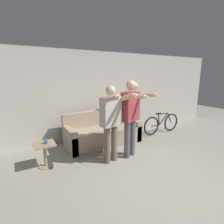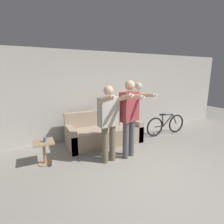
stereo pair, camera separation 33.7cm
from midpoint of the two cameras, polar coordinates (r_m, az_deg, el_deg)
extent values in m
plane|color=gray|center=(3.43, 20.99, -23.11)|extent=(16.00, 16.00, 0.00)
cube|color=beige|center=(5.42, -2.12, 5.52)|extent=(10.00, 0.05, 2.60)
cube|color=tan|center=(4.99, -0.45, -7.73)|extent=(2.08, 0.85, 0.46)
cube|color=tan|center=(5.17, -2.13, -1.82)|extent=(2.08, 0.14, 0.44)
cube|color=tan|center=(4.67, -11.30, -8.52)|extent=(0.16, 0.85, 0.60)
cube|color=tan|center=(5.42, 8.82, -5.44)|extent=(0.16, 0.85, 0.60)
cylinder|color=#6B604C|center=(3.90, 0.18, -10.67)|extent=(0.14, 0.14, 0.84)
cylinder|color=#6B604C|center=(4.01, 2.57, -10.04)|extent=(0.14, 0.14, 0.84)
cube|color=#B7B2A8|center=(3.73, 1.45, 0.07)|extent=(0.47, 0.28, 0.63)
sphere|color=#D8AD8C|center=(3.66, 1.49, 7.02)|extent=(0.21, 0.21, 0.21)
cylinder|color=#D8AD8C|center=(3.37, 0.91, 4.10)|extent=(0.16, 0.51, 0.23)
cube|color=white|center=(3.16, 3.40, 4.86)|extent=(0.05, 0.13, 0.07)
cylinder|color=#D8AD8C|center=(3.62, 6.40, 4.61)|extent=(0.16, 0.51, 0.23)
cube|color=white|center=(3.43, 9.02, 5.32)|extent=(0.05, 0.13, 0.07)
cylinder|color=#56565B|center=(4.11, 6.88, -9.15)|extent=(0.14, 0.14, 0.89)
cylinder|color=#56565B|center=(4.26, 8.67, -8.41)|extent=(0.14, 0.14, 0.89)
cube|color=#9E383D|center=(3.98, 8.12, 1.71)|extent=(0.50, 0.35, 0.67)
sphere|color=#D8AD8C|center=(3.92, 8.33, 8.63)|extent=(0.22, 0.22, 0.22)
cylinder|color=#D8AD8C|center=(3.61, 9.20, 4.95)|extent=(0.24, 0.51, 0.12)
cube|color=white|center=(3.47, 12.49, 4.80)|extent=(0.07, 0.13, 0.04)
cylinder|color=#D8AD8C|center=(3.96, 13.03, 5.44)|extent=(0.24, 0.51, 0.12)
cube|color=white|center=(3.83, 16.15, 5.30)|extent=(0.07, 0.13, 0.04)
ellipsoid|color=silver|center=(5.16, -0.74, 1.45)|extent=(0.37, 0.15, 0.14)
sphere|color=silver|center=(5.22, 0.82, 2.12)|extent=(0.11, 0.11, 0.11)
ellipsoid|color=silver|center=(5.11, -2.81, 0.80)|extent=(0.20, 0.04, 0.04)
cone|color=silver|center=(5.18, 0.73, 2.50)|extent=(0.03, 0.03, 0.03)
cone|color=silver|center=(5.22, 0.55, 2.56)|extent=(0.03, 0.03, 0.03)
cylinder|color=#B2B2B7|center=(5.85, 9.75, -7.14)|extent=(0.28, 0.28, 0.02)
cylinder|color=#B2B2B7|center=(5.65, 10.03, 0.01)|extent=(0.03, 0.03, 1.51)
sphere|color=#F4E5C1|center=(5.53, 10.35, 8.34)|extent=(0.22, 0.22, 0.22)
cylinder|color=#A38460|center=(4.23, -18.78, -15.59)|extent=(0.30, 0.30, 0.02)
cylinder|color=#A38460|center=(4.13, -19.01, -12.67)|extent=(0.06, 0.06, 0.49)
cube|color=#A38460|center=(4.03, -19.27, -9.31)|extent=(0.43, 0.43, 0.03)
cylinder|color=#3D6693|center=(3.98, -18.77, -8.56)|extent=(0.07, 0.07, 0.10)
torus|color=black|center=(6.32, 21.65, -3.55)|extent=(0.62, 0.05, 0.62)
torus|color=black|center=(5.71, 15.48, -4.76)|extent=(0.62, 0.05, 0.62)
cylinder|color=#282828|center=(6.01, 19.36, -2.54)|extent=(0.40, 0.04, 0.38)
cylinder|color=#282828|center=(5.86, 17.86, -2.73)|extent=(0.10, 0.04, 0.38)
cylinder|color=#282828|center=(5.95, 19.27, -0.85)|extent=(0.43, 0.04, 0.05)
cylinder|color=#282828|center=(5.82, 16.74, -4.59)|extent=(0.34, 0.04, 0.05)
cylinder|color=#282828|center=(6.21, 21.19, -2.16)|extent=(0.22, 0.04, 0.36)
cube|color=black|center=(5.80, 17.77, -0.81)|extent=(0.20, 0.07, 0.04)
camera|label=1|loc=(0.17, -87.77, 0.49)|focal=28.00mm
camera|label=2|loc=(0.17, 92.23, -0.49)|focal=28.00mm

